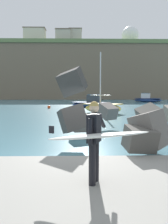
{
  "coord_description": "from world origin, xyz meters",
  "views": [
    {
      "loc": [
        -0.05,
        -8.37,
        2.19
      ],
      "look_at": [
        0.13,
        0.5,
        1.4
      ],
      "focal_mm": 34.75,
      "sensor_mm": 36.0,
      "label": 1
    }
  ],
  "objects_px": {
    "mooring_buoy_inner": "(49,107)",
    "station_building_west": "(75,38)",
    "boat_near_centre": "(103,108)",
    "station_building_east": "(64,39)",
    "station_building_central": "(35,38)",
    "surfer_with_board": "(94,137)",
    "radar_dome": "(130,38)",
    "boat_mid_left": "(91,103)",
    "boat_near_right": "(147,99)"
  },
  "relations": [
    {
      "from": "mooring_buoy_inner",
      "to": "radar_dome",
      "type": "distance_m",
      "value": 66.21
    },
    {
      "from": "mooring_buoy_inner",
      "to": "station_building_east",
      "type": "distance_m",
      "value": 55.18
    },
    {
      "from": "boat_near_centre",
      "to": "station_building_east",
      "type": "distance_m",
      "value": 61.89
    },
    {
      "from": "mooring_buoy_inner",
      "to": "station_building_west",
      "type": "height_order",
      "value": "station_building_west"
    },
    {
      "from": "boat_near_centre",
      "to": "mooring_buoy_inner",
      "type": "distance_m",
      "value": 9.51
    },
    {
      "from": "boat_near_right",
      "to": "station_building_east",
      "type": "bearing_deg",
      "value": 125.03
    },
    {
      "from": "mooring_buoy_inner",
      "to": "station_building_central",
      "type": "bearing_deg",
      "value": 103.19
    },
    {
      "from": "mooring_buoy_inner",
      "to": "station_building_east",
      "type": "bearing_deg",
      "value": 91.79
    },
    {
      "from": "boat_near_centre",
      "to": "station_building_central",
      "type": "height_order",
      "value": "station_building_central"
    },
    {
      "from": "mooring_buoy_inner",
      "to": "boat_mid_left",
      "type": "bearing_deg",
      "value": 20.78
    },
    {
      "from": "station_building_central",
      "to": "mooring_buoy_inner",
      "type": "bearing_deg",
      "value": -76.81
    },
    {
      "from": "mooring_buoy_inner",
      "to": "station_building_east",
      "type": "xyz_separation_m",
      "value": [
        -1.59,
        50.84,
        21.41
      ]
    },
    {
      "from": "boat_mid_left",
      "to": "mooring_buoy_inner",
      "type": "relative_size",
      "value": 14.46
    },
    {
      "from": "surfer_with_board",
      "to": "radar_dome",
      "type": "relative_size",
      "value": 0.23
    },
    {
      "from": "boat_near_right",
      "to": "boat_mid_left",
      "type": "height_order",
      "value": "boat_near_right"
    },
    {
      "from": "surfer_with_board",
      "to": "boat_near_right",
      "type": "bearing_deg",
      "value": 71.35
    },
    {
      "from": "station_building_central",
      "to": "radar_dome",
      "type": "bearing_deg",
      "value": 8.3
    },
    {
      "from": "boat_near_right",
      "to": "station_building_east",
      "type": "distance_m",
      "value": 42.86
    },
    {
      "from": "boat_near_centre",
      "to": "station_building_east",
      "type": "height_order",
      "value": "station_building_east"
    },
    {
      "from": "boat_near_centre",
      "to": "station_building_central",
      "type": "xyz_separation_m",
      "value": [
        -18.8,
        58.57,
        21.58
      ]
    },
    {
      "from": "radar_dome",
      "to": "station_building_central",
      "type": "bearing_deg",
      "value": -171.7
    },
    {
      "from": "station_building_central",
      "to": "surfer_with_board",
      "type": "bearing_deg",
      "value": -77.81
    },
    {
      "from": "station_building_east",
      "to": "surfer_with_board",
      "type": "bearing_deg",
      "value": -85.42
    },
    {
      "from": "boat_near_centre",
      "to": "radar_dome",
      "type": "bearing_deg",
      "value": 74.8
    },
    {
      "from": "station_building_central",
      "to": "boat_mid_left",
      "type": "bearing_deg",
      "value": -69.94
    },
    {
      "from": "boat_near_right",
      "to": "station_building_east",
      "type": "height_order",
      "value": "station_building_east"
    },
    {
      "from": "surfer_with_board",
      "to": "boat_near_centre",
      "type": "distance_m",
      "value": 18.63
    },
    {
      "from": "surfer_with_board",
      "to": "station_building_west",
      "type": "xyz_separation_m",
      "value": [
        -1.79,
        76.06,
        20.59
      ]
    },
    {
      "from": "radar_dome",
      "to": "station_building_east",
      "type": "relative_size",
      "value": 1.32
    },
    {
      "from": "radar_dome",
      "to": "station_building_central",
      "type": "xyz_separation_m",
      "value": [
        -36.15,
        -5.27,
        -1.52
      ]
    },
    {
      "from": "boat_near_centre",
      "to": "station_building_west",
      "type": "distance_m",
      "value": 61.51
    },
    {
      "from": "surfer_with_board",
      "to": "station_building_east",
      "type": "bearing_deg",
      "value": 94.58
    },
    {
      "from": "mooring_buoy_inner",
      "to": "station_building_east",
      "type": "relative_size",
      "value": 0.06
    },
    {
      "from": "station_building_west",
      "to": "station_building_east",
      "type": "bearing_deg",
      "value": 179.44
    },
    {
      "from": "boat_mid_left",
      "to": "radar_dome",
      "type": "distance_m",
      "value": 62.15
    },
    {
      "from": "station_building_west",
      "to": "boat_near_centre",
      "type": "bearing_deg",
      "value": -86.08
    },
    {
      "from": "station_building_west",
      "to": "surfer_with_board",
      "type": "bearing_deg",
      "value": -88.65
    },
    {
      "from": "radar_dome",
      "to": "station_building_west",
      "type": "bearing_deg",
      "value": -163.58
    },
    {
      "from": "boat_mid_left",
      "to": "mooring_buoy_inner",
      "type": "height_order",
      "value": "boat_mid_left"
    },
    {
      "from": "boat_near_centre",
      "to": "boat_near_right",
      "type": "xyz_separation_m",
      "value": [
        13.2,
        27.0,
        0.09
      ]
    },
    {
      "from": "boat_near_centre",
      "to": "mooring_buoy_inner",
      "type": "height_order",
      "value": "boat_near_centre"
    },
    {
      "from": "mooring_buoy_inner",
      "to": "radar_dome",
      "type": "relative_size",
      "value": 0.05
    },
    {
      "from": "boat_mid_left",
      "to": "mooring_buoy_inner",
      "type": "xyz_separation_m",
      "value": [
        -5.95,
        -2.26,
        -0.39
      ]
    },
    {
      "from": "station_building_central",
      "to": "station_building_east",
      "type": "distance_m",
      "value": 10.6
    },
    {
      "from": "station_building_central",
      "to": "station_building_east",
      "type": "height_order",
      "value": "station_building_central"
    },
    {
      "from": "station_building_central",
      "to": "station_building_east",
      "type": "xyz_separation_m",
      "value": [
        10.55,
        -0.96,
        -0.53
      ]
    },
    {
      "from": "mooring_buoy_inner",
      "to": "station_building_central",
      "type": "height_order",
      "value": "station_building_central"
    },
    {
      "from": "surfer_with_board",
      "to": "radar_dome",
      "type": "height_order",
      "value": "radar_dome"
    },
    {
      "from": "radar_dome",
      "to": "mooring_buoy_inner",
      "type": "bearing_deg",
      "value": -112.82
    },
    {
      "from": "boat_near_right",
      "to": "mooring_buoy_inner",
      "type": "height_order",
      "value": "boat_near_right"
    }
  ]
}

